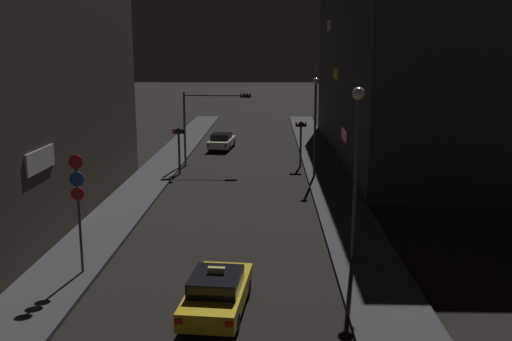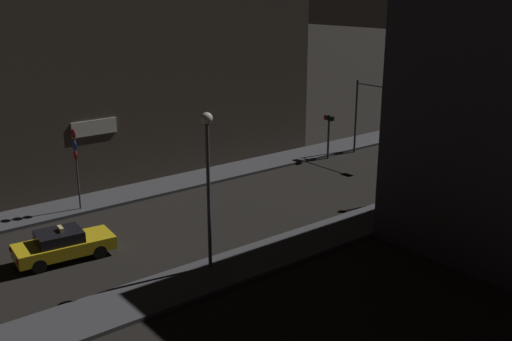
{
  "view_description": "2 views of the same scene",
  "coord_description": "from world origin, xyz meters",
  "px_view_note": "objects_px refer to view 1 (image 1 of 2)",
  "views": [
    {
      "loc": [
        1.97,
        -8.73,
        8.5
      ],
      "look_at": [
        1.31,
        19.87,
        2.52
      ],
      "focal_mm": 40.29,
      "sensor_mm": 36.0,
      "label": 1
    },
    {
      "loc": [
        25.5,
        0.18,
        12.0
      ],
      "look_at": [
        1.11,
        19.52,
        2.46
      ],
      "focal_mm": 41.76,
      "sensor_mm": 36.0,
      "label": 2
    }
  ],
  "objects_px": {
    "far_car": "(222,141)",
    "sign_pole_left": "(78,202)",
    "traffic_light_overhead": "(210,113)",
    "traffic_light_right_kerb": "(301,134)",
    "street_lamp_near_block": "(357,145)",
    "street_lamp_far_block": "(315,114)",
    "taxi": "(217,292)",
    "traffic_light_left_kerb": "(179,141)"
  },
  "relations": [
    {
      "from": "traffic_light_left_kerb",
      "to": "sign_pole_left",
      "type": "xyz_separation_m",
      "value": [
        -0.86,
        -18.65,
        0.55
      ]
    },
    {
      "from": "far_car",
      "to": "street_lamp_far_block",
      "type": "relative_size",
      "value": 0.7
    },
    {
      "from": "far_car",
      "to": "street_lamp_near_block",
      "type": "bearing_deg",
      "value": -74.56
    },
    {
      "from": "traffic_light_left_kerb",
      "to": "street_lamp_far_block",
      "type": "height_order",
      "value": "street_lamp_far_block"
    },
    {
      "from": "taxi",
      "to": "traffic_light_right_kerb",
      "type": "bearing_deg",
      "value": 80.72
    },
    {
      "from": "traffic_light_right_kerb",
      "to": "street_lamp_near_block",
      "type": "xyz_separation_m",
      "value": [
        1.08,
        -19.96,
        2.43
      ]
    },
    {
      "from": "traffic_light_overhead",
      "to": "street_lamp_far_block",
      "type": "relative_size",
      "value": 0.84
    },
    {
      "from": "street_lamp_far_block",
      "to": "traffic_light_overhead",
      "type": "bearing_deg",
      "value": 150.85
    },
    {
      "from": "taxi",
      "to": "street_lamp_far_block",
      "type": "bearing_deg",
      "value": 76.96
    },
    {
      "from": "traffic_light_overhead",
      "to": "traffic_light_right_kerb",
      "type": "xyz_separation_m",
      "value": [
        6.73,
        0.07,
        -1.56
      ]
    },
    {
      "from": "traffic_light_right_kerb",
      "to": "sign_pole_left",
      "type": "bearing_deg",
      "value": -113.73
    },
    {
      "from": "traffic_light_overhead",
      "to": "street_lamp_near_block",
      "type": "distance_m",
      "value": 21.39
    },
    {
      "from": "far_car",
      "to": "traffic_light_right_kerb",
      "type": "xyz_separation_m",
      "value": [
        6.51,
        -7.53,
        1.73
      ]
    },
    {
      "from": "taxi",
      "to": "traffic_light_overhead",
      "type": "xyz_separation_m",
      "value": [
        -2.7,
        24.57,
        3.29
      ]
    },
    {
      "from": "traffic_light_overhead",
      "to": "traffic_light_right_kerb",
      "type": "distance_m",
      "value": 6.91
    },
    {
      "from": "traffic_light_left_kerb",
      "to": "street_lamp_near_block",
      "type": "height_order",
      "value": "street_lamp_near_block"
    },
    {
      "from": "street_lamp_near_block",
      "to": "traffic_light_left_kerb",
      "type": "bearing_deg",
      "value": 119.69
    },
    {
      "from": "taxi",
      "to": "traffic_light_right_kerb",
      "type": "xyz_separation_m",
      "value": [
        4.03,
        24.64,
        1.73
      ]
    },
    {
      "from": "traffic_light_overhead",
      "to": "traffic_light_left_kerb",
      "type": "bearing_deg",
      "value": -123.55
    },
    {
      "from": "traffic_light_overhead",
      "to": "traffic_light_right_kerb",
      "type": "height_order",
      "value": "traffic_light_overhead"
    },
    {
      "from": "street_lamp_far_block",
      "to": "street_lamp_near_block",
      "type": "bearing_deg",
      "value": -88.62
    },
    {
      "from": "traffic_light_right_kerb",
      "to": "sign_pole_left",
      "type": "xyz_separation_m",
      "value": [
        -9.49,
        -21.58,
        0.47
      ]
    },
    {
      "from": "traffic_light_overhead",
      "to": "sign_pole_left",
      "type": "relative_size",
      "value": 1.21
    },
    {
      "from": "traffic_light_left_kerb",
      "to": "street_lamp_near_block",
      "type": "bearing_deg",
      "value": -60.31
    },
    {
      "from": "far_car",
      "to": "traffic_light_overhead",
      "type": "distance_m",
      "value": 8.28
    },
    {
      "from": "taxi",
      "to": "sign_pole_left",
      "type": "relative_size",
      "value": 1.0
    },
    {
      "from": "traffic_light_left_kerb",
      "to": "traffic_light_right_kerb",
      "type": "distance_m",
      "value": 9.11
    },
    {
      "from": "traffic_light_right_kerb",
      "to": "street_lamp_far_block",
      "type": "relative_size",
      "value": 0.52
    },
    {
      "from": "taxi",
      "to": "sign_pole_left",
      "type": "distance_m",
      "value": 6.63
    },
    {
      "from": "traffic_light_overhead",
      "to": "traffic_light_right_kerb",
      "type": "bearing_deg",
      "value": 0.57
    },
    {
      "from": "street_lamp_far_block",
      "to": "taxi",
      "type": "bearing_deg",
      "value": -103.04
    },
    {
      "from": "sign_pole_left",
      "to": "street_lamp_near_block",
      "type": "xyz_separation_m",
      "value": [
        10.57,
        1.62,
        1.96
      ]
    },
    {
      "from": "traffic_light_overhead",
      "to": "street_lamp_near_block",
      "type": "relative_size",
      "value": 0.8
    },
    {
      "from": "traffic_light_overhead",
      "to": "sign_pole_left",
      "type": "distance_m",
      "value": 21.72
    },
    {
      "from": "traffic_light_overhead",
      "to": "street_lamp_far_block",
      "type": "xyz_separation_m",
      "value": [
        7.43,
        -4.15,
        0.34
      ]
    },
    {
      "from": "far_car",
      "to": "sign_pole_left",
      "type": "bearing_deg",
      "value": -95.84
    },
    {
      "from": "far_car",
      "to": "street_lamp_near_block",
      "type": "relative_size",
      "value": 0.66
    },
    {
      "from": "sign_pole_left",
      "to": "taxi",
      "type": "bearing_deg",
      "value": -29.23
    },
    {
      "from": "far_car",
      "to": "traffic_light_left_kerb",
      "type": "distance_m",
      "value": 10.8
    },
    {
      "from": "traffic_light_overhead",
      "to": "traffic_light_left_kerb",
      "type": "height_order",
      "value": "traffic_light_overhead"
    },
    {
      "from": "far_car",
      "to": "sign_pole_left",
      "type": "xyz_separation_m",
      "value": [
        -2.98,
        -29.11,
        2.2
      ]
    },
    {
      "from": "traffic_light_left_kerb",
      "to": "traffic_light_right_kerb",
      "type": "bearing_deg",
      "value": 18.76
    }
  ]
}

